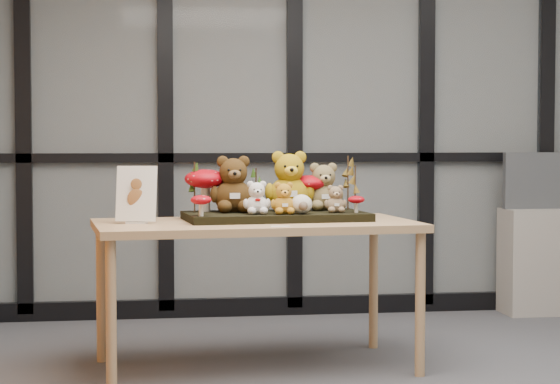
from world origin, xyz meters
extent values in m
plane|color=#B9B7AF|center=(0.00, 2.50, 1.40)|extent=(5.00, 0.00, 5.00)
cube|color=#2D383F|center=(0.00, 2.47, 1.40)|extent=(4.90, 0.02, 2.70)
cube|color=black|center=(0.00, 2.47, 0.06)|extent=(4.90, 0.06, 0.12)
cube|color=black|center=(0.00, 2.47, 1.05)|extent=(4.90, 0.06, 0.06)
cube|color=black|center=(-2.20, 2.47, 1.40)|extent=(0.10, 0.06, 2.70)
cube|color=black|center=(-1.30, 2.47, 1.40)|extent=(0.10, 0.06, 2.70)
cube|color=black|center=(-0.45, 2.47, 1.40)|extent=(0.10, 0.06, 2.70)
cube|color=black|center=(0.45, 2.47, 1.40)|extent=(0.10, 0.06, 2.70)
cube|color=black|center=(1.30, 2.47, 1.40)|extent=(0.10, 0.06, 2.70)
cube|color=tan|center=(-0.90, 0.92, 0.73)|extent=(1.68, 0.95, 0.04)
cylinder|color=tan|center=(-1.62, 0.50, 0.36)|extent=(0.05, 0.05, 0.71)
cylinder|color=tan|center=(-1.68, 1.20, 0.36)|extent=(0.05, 0.05, 0.71)
cylinder|color=tan|center=(-0.12, 0.64, 0.36)|extent=(0.05, 0.05, 0.71)
cylinder|color=tan|center=(-0.18, 1.34, 0.36)|extent=(0.05, 0.05, 0.71)
cube|color=black|center=(-0.78, 0.99, 0.77)|extent=(0.96, 0.55, 0.04)
cube|color=silver|center=(-1.50, 0.88, 0.76)|extent=(0.11, 0.08, 0.01)
cube|color=white|center=(-1.50, 0.88, 0.90)|extent=(0.21, 0.10, 0.27)
ellipsoid|color=brown|center=(-1.50, 0.87, 0.88)|extent=(0.09, 0.01, 0.10)
ellipsoid|color=brown|center=(-1.50, 0.87, 0.95)|extent=(0.06, 0.01, 0.06)
cube|color=white|center=(-0.82, 0.60, 0.76)|extent=(0.09, 0.03, 0.00)
cube|color=gray|center=(1.21, 2.28, 0.35)|extent=(0.53, 0.31, 0.70)
cube|color=#494C50|center=(1.21, 2.30, 0.89)|extent=(0.53, 0.06, 0.38)
cube|color=black|center=(1.21, 2.27, 0.89)|extent=(0.47, 0.00, 0.31)
camera|label=1|loc=(-1.51, -4.16, 1.17)|focal=65.00mm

